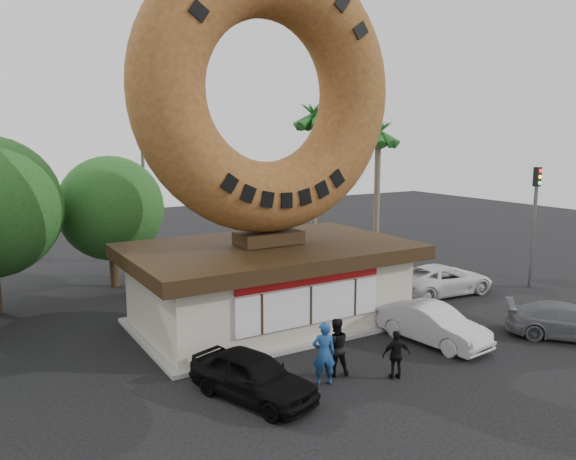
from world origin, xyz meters
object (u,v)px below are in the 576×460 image
(giant_donut, at_px, (268,92))
(car_black, at_px, (253,376))
(car_grey, at_px, (568,321))
(donut_shop, at_px, (269,281))
(person_left, at_px, (324,353))
(street_lamp, at_px, (147,195))
(person_right, at_px, (396,355))
(traffic_signal, at_px, (535,212))
(car_silver, at_px, (433,324))
(person_center, at_px, (335,347))
(car_white, at_px, (442,279))

(giant_donut, distance_m, car_black, 10.89)
(car_grey, bearing_deg, donut_shop, 97.74)
(donut_shop, bearing_deg, car_black, -123.24)
(person_left, xyz_separation_m, car_grey, (10.24, -1.45, -0.35))
(donut_shop, xyz_separation_m, street_lamp, (-1.86, 10.02, 2.72))
(person_left, height_order, person_right, person_left)
(traffic_signal, relative_size, car_black, 1.47)
(person_left, distance_m, car_silver, 5.52)
(donut_shop, bearing_deg, street_lamp, 100.50)
(person_center, bearing_deg, traffic_signal, -144.55)
(person_right, height_order, car_white, person_right)
(donut_shop, relative_size, person_left, 5.63)
(person_left, relative_size, car_black, 0.48)
(donut_shop, bearing_deg, car_silver, -51.20)
(person_left, xyz_separation_m, car_black, (-2.32, 0.27, -0.29))
(person_center, bearing_deg, car_grey, -168.95)
(giant_donut, xyz_separation_m, person_right, (0.81, -6.76, -8.47))
(giant_donut, xyz_separation_m, car_white, (9.30, -0.57, -8.54))
(person_left, distance_m, person_center, 0.82)
(traffic_signal, distance_m, car_white, 5.84)
(donut_shop, relative_size, person_center, 5.98)
(person_center, height_order, car_black, person_center)
(street_lamp, relative_size, car_silver, 1.85)
(giant_donut, bearing_deg, person_center, -96.72)
(car_white, bearing_deg, car_black, 115.70)
(street_lamp, distance_m, car_silver, 16.66)
(street_lamp, bearing_deg, donut_shop, -79.50)
(giant_donut, height_order, car_white, giant_donut)
(car_black, bearing_deg, car_silver, -15.84)
(car_black, xyz_separation_m, car_grey, (12.56, -1.72, -0.05))
(person_center, bearing_deg, car_black, 24.13)
(street_lamp, height_order, car_white, street_lamp)
(donut_shop, height_order, person_right, donut_shop)
(street_lamp, xyz_separation_m, car_silver, (5.94, -15.10, -3.77))
(person_right, xyz_separation_m, car_silver, (3.27, 1.67, -0.08))
(person_left, relative_size, car_silver, 0.46)
(traffic_signal, height_order, car_silver, traffic_signal)
(person_left, bearing_deg, donut_shop, -82.02)
(donut_shop, bearing_deg, giant_donut, 90.00)
(street_lamp, distance_m, car_white, 15.82)
(donut_shop, relative_size, traffic_signal, 1.84)
(donut_shop, xyz_separation_m, car_black, (-3.69, -5.63, -1.06))
(donut_shop, distance_m, person_left, 6.10)
(car_black, bearing_deg, person_left, -26.48)
(car_white, bearing_deg, donut_shop, 90.98)
(donut_shop, height_order, person_center, donut_shop)
(donut_shop, height_order, street_lamp, street_lamp)
(car_grey, bearing_deg, person_left, 129.30)
(car_white, bearing_deg, street_lamp, 50.93)
(car_black, relative_size, car_silver, 0.96)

